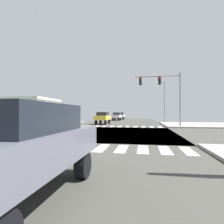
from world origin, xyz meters
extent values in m
cube|color=#3E3E38|center=(0.00, 0.00, -0.03)|extent=(14.00, 90.00, 0.05)
cube|color=#3E3E38|center=(0.00, 0.00, -0.03)|extent=(90.00, 12.00, 0.05)
cube|color=gray|center=(13.00, 12.00, 0.07)|extent=(12.00, 12.00, 0.14)
cube|color=gray|center=(-13.00, 12.00, 0.07)|extent=(12.00, 12.00, 0.14)
cube|color=white|center=(-2.75, -7.30, 0.00)|extent=(0.50, 2.00, 0.01)
cube|color=white|center=(-1.75, -7.30, 0.00)|extent=(0.50, 2.00, 0.01)
cube|color=white|center=(-0.75, -7.30, 0.00)|extent=(0.50, 2.00, 0.01)
cube|color=white|center=(0.25, -7.30, 0.00)|extent=(0.50, 2.00, 0.01)
cube|color=white|center=(1.25, -7.30, 0.00)|extent=(0.50, 2.00, 0.01)
cube|color=white|center=(2.25, -7.30, 0.00)|extent=(0.50, 2.00, 0.01)
cube|color=white|center=(3.25, -7.30, 0.00)|extent=(0.50, 2.00, 0.01)
cube|color=white|center=(4.25, -7.30, 0.00)|extent=(0.50, 2.00, 0.01)
cube|color=white|center=(5.25, -7.30, 0.00)|extent=(0.50, 2.00, 0.01)
cube|color=white|center=(6.25, -7.30, 0.00)|extent=(0.50, 2.00, 0.01)
cube|color=white|center=(-6.75, 7.30, 0.00)|extent=(0.50, 2.00, 0.01)
cube|color=white|center=(-5.75, 7.30, 0.00)|extent=(0.50, 2.00, 0.01)
cube|color=white|center=(-4.75, 7.30, 0.00)|extent=(0.50, 2.00, 0.01)
cube|color=white|center=(-3.75, 7.30, 0.00)|extent=(0.50, 2.00, 0.01)
cube|color=white|center=(-2.75, 7.30, 0.00)|extent=(0.50, 2.00, 0.01)
cube|color=white|center=(-1.75, 7.30, 0.00)|extent=(0.50, 2.00, 0.01)
cube|color=white|center=(-0.75, 7.30, 0.00)|extent=(0.50, 2.00, 0.01)
cube|color=white|center=(0.25, 7.30, 0.00)|extent=(0.50, 2.00, 0.01)
cube|color=white|center=(1.25, 7.30, 0.00)|extent=(0.50, 2.00, 0.01)
cube|color=white|center=(2.25, 7.30, 0.00)|extent=(0.50, 2.00, 0.01)
cube|color=white|center=(3.25, 7.30, 0.00)|extent=(0.50, 2.00, 0.01)
cube|color=white|center=(4.25, 7.30, 0.00)|extent=(0.50, 2.00, 0.01)
cube|color=white|center=(5.25, 7.30, 0.00)|extent=(0.50, 2.00, 0.01)
cube|color=white|center=(6.25, 7.30, 0.00)|extent=(0.50, 2.00, 0.01)
cylinder|color=gray|center=(8.73, 7.68, 3.39)|extent=(0.20, 0.20, 6.77)
cylinder|color=gray|center=(5.96, 7.68, 6.37)|extent=(5.53, 0.14, 0.14)
cube|color=black|center=(6.24, 7.68, 5.82)|extent=(0.32, 0.40, 1.00)
sphere|color=red|center=(6.24, 7.44, 6.13)|extent=(0.22, 0.22, 0.22)
sphere|color=black|center=(6.24, 7.44, 5.82)|extent=(0.22, 0.22, 0.22)
sphere|color=black|center=(6.24, 7.44, 5.51)|extent=(0.22, 0.22, 0.22)
cube|color=black|center=(3.86, 7.68, 5.82)|extent=(0.32, 0.40, 1.00)
sphere|color=red|center=(3.86, 7.44, 6.13)|extent=(0.22, 0.22, 0.22)
sphere|color=black|center=(3.86, 7.44, 5.82)|extent=(0.22, 0.22, 0.22)
sphere|color=black|center=(3.86, 7.44, 5.51)|extent=(0.22, 0.22, 0.22)
cylinder|color=gray|center=(7.81, 16.62, 3.57)|extent=(0.16, 0.16, 7.13)
cylinder|color=gray|center=(7.11, 16.62, 7.03)|extent=(1.40, 0.10, 0.10)
ellipsoid|color=silver|center=(6.41, 16.62, 6.98)|extent=(0.60, 0.32, 0.20)
cube|color=beige|center=(-16.50, 12.38, 1.91)|extent=(10.71, 7.66, 3.81)
cube|color=beige|center=(-16.50, 12.38, 4.01)|extent=(11.01, 7.96, 0.40)
cube|color=black|center=(-9.64, 9.54, 0.90)|extent=(0.24, 2.20, 1.80)
cylinder|color=black|center=(-1.28, 25.55, 0.34)|extent=(0.26, 0.68, 0.68)
cylinder|color=black|center=(-2.72, 25.55, 0.34)|extent=(0.26, 0.68, 0.68)
cylinder|color=black|center=(-1.28, 28.47, 0.34)|extent=(0.26, 0.68, 0.68)
cylinder|color=black|center=(-2.72, 28.47, 0.34)|extent=(0.26, 0.68, 0.68)
cube|color=silver|center=(-2.00, 27.01, 1.01)|extent=(1.80, 4.30, 0.66)
cube|color=black|center=(-2.00, 27.01, 1.61)|extent=(1.55, 2.24, 0.54)
cylinder|color=black|center=(-1.28, 33.24, 0.34)|extent=(0.26, 0.68, 0.68)
cylinder|color=black|center=(-2.72, 33.24, 0.34)|extent=(0.26, 0.68, 0.68)
cylinder|color=black|center=(-1.28, 36.16, 0.34)|extent=(0.26, 0.68, 0.68)
cylinder|color=black|center=(-2.72, 36.16, 0.34)|extent=(0.26, 0.68, 0.68)
cube|color=silver|center=(-2.00, 34.70, 1.01)|extent=(1.80, 4.30, 0.66)
cube|color=black|center=(-2.00, 34.70, 1.61)|extent=(1.55, 2.24, 0.54)
cylinder|color=black|center=(1.28, -11.43, 0.34)|extent=(0.26, 0.68, 0.68)
cylinder|color=black|center=(2.72, -11.43, 0.34)|extent=(0.26, 0.68, 0.68)
cube|color=#595A67|center=(2.00, -12.89, 1.01)|extent=(1.80, 4.30, 0.66)
cube|color=black|center=(2.00, -12.89, 1.61)|extent=(1.55, 2.24, 0.54)
cylinder|color=black|center=(-1.28, 10.45, 0.34)|extent=(0.26, 0.68, 0.68)
cylinder|color=black|center=(-2.72, 10.45, 0.34)|extent=(0.26, 0.68, 0.68)
cylinder|color=black|center=(-1.28, 13.37, 0.34)|extent=(0.26, 0.68, 0.68)
cylinder|color=black|center=(-2.72, 13.37, 0.34)|extent=(0.26, 0.68, 0.68)
cube|color=gold|center=(-2.00, 11.91, 1.01)|extent=(1.80, 4.30, 0.66)
cube|color=black|center=(-2.00, 11.91, 1.61)|extent=(1.55, 2.24, 0.54)
camera|label=1|loc=(4.29, -16.04, 1.70)|focal=29.47mm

